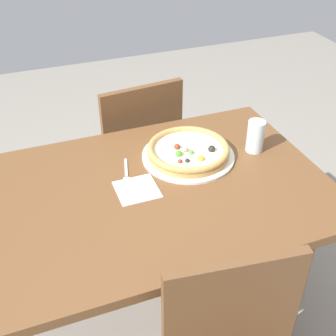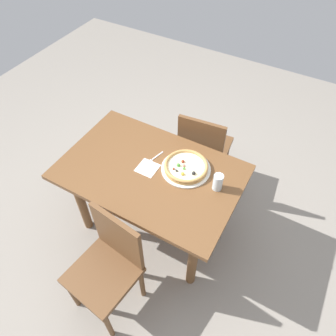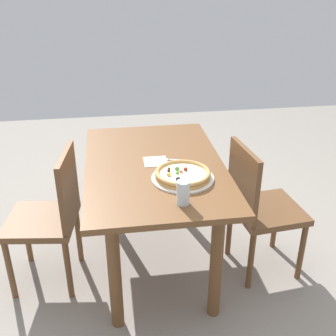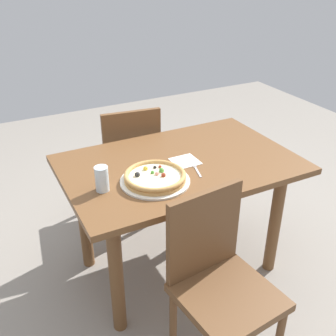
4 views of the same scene
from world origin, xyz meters
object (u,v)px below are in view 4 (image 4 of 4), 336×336
Objects in this scene: pizza at (155,177)px; napkin at (185,161)px; dining_table at (180,181)px; plate at (155,181)px; chair_far at (129,160)px; drinking_glass at (102,179)px; fork at (196,168)px; chair_near at (219,280)px.

napkin is at bearing 26.94° from pizza.
plate reaches higher than dining_table.
napkin is (0.09, -0.63, 0.26)m from chair_far.
drinking_glass is (-0.26, 0.04, 0.03)m from pizza.
plate is at bearing 111.02° from fork.
drinking_glass reaches higher than fork.
chair_far is 0.78m from fork.
chair_near is at bearing -86.51° from chair_far.
dining_table is at bearing 34.38° from fork.
pizza reaches higher than napkin.
napkin is (0.50, 0.08, -0.06)m from drinking_glass.
chair_near is at bearing -81.69° from plate.
drinking_glass is at bearing 102.79° from fork.
pizza is 1.88× the size of fork.
fork is 0.10m from napkin.
chair_near is 1.00× the size of chair_far.
chair_near is 0.57m from pizza.
chair_near is (-0.14, -0.62, -0.14)m from dining_table.
plate is at bearing -94.26° from chair_far.
dining_table is 0.28m from plate.
plate is at bearing -9.99° from drinking_glass.
drinking_glass is at bearing -169.34° from dining_table.
chair_far is 6.21× the size of napkin.
drinking_glass reaches higher than pizza.
plate is 2.79× the size of drinking_glass.
dining_table is 0.17m from fork.
chair_far reaches higher than napkin.
chair_near is at bearing 175.77° from fork.
drinking_glass is 0.51m from napkin.
chair_near reaches higher than dining_table.
plate is (-0.16, -0.76, 0.26)m from chair_far.
napkin is at bearing 20.65° from fork.
fork reaches higher than dining_table.
dining_table is 1.45× the size of chair_near.
drinking_glass is at bearing 170.01° from plate.
fork reaches higher than napkin.
drinking_glass reaches higher than napkin.
chair_near is 2.50× the size of plate.
chair_far reaches higher than pizza.
plate reaches higher than fork.
chair_near is 0.56m from plate.
fork is (0.18, 0.52, 0.26)m from chair_near.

